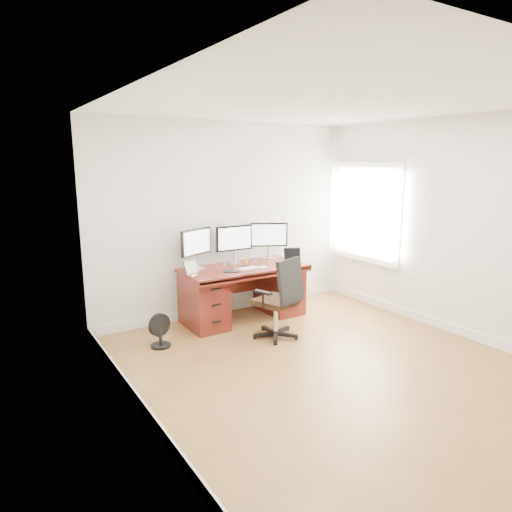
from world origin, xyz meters
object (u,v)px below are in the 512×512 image
office_chair (279,312)px  floor_fan (160,331)px  monitor_center (234,239)px  keyboard (248,268)px  desk (243,291)px

office_chair → floor_fan: bearing=139.8°
office_chair → monitor_center: monitor_center is taller
floor_fan → keyboard: size_ratio=1.55×
floor_fan → monitor_center: monitor_center is taller
desk → office_chair: (0.01, -0.85, -0.07)m
floor_fan → keyboard: 1.43m
desk → keyboard: 0.39m
floor_fan → monitor_center: 1.70m
office_chair → floor_fan: (-1.34, 0.51, -0.14)m
keyboard → monitor_center: bearing=83.8°
monitor_center → keyboard: (-0.03, -0.40, -0.33)m
monitor_center → floor_fan: bearing=-155.1°
desk → keyboard: keyboard is taller
desk → monitor_center: monitor_center is taller
keyboard → office_chair: bearing=-89.5°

